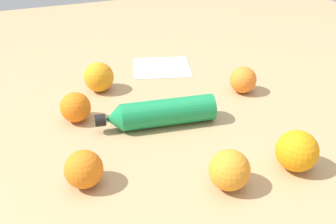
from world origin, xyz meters
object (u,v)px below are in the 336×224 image
orange_1 (297,151)px  folded_napkin (162,67)px  orange_4 (76,107)px  orange_0 (99,77)px  orange_5 (84,169)px  orange_2 (243,80)px  water_bottle (160,113)px  orange_3 (228,170)px

orange_1 → folded_napkin: 0.57m
orange_4 → folded_napkin: (-0.30, -0.22, -0.03)m
orange_0 → folded_napkin: size_ratio=0.47×
orange_5 → orange_2: bearing=-155.4°
orange_2 → folded_napkin: size_ratio=0.42×
orange_2 → orange_4: same height
water_bottle → orange_1: (-0.19, 0.25, 0.01)m
orange_0 → orange_2: 0.40m
orange_4 → orange_1: bearing=137.3°
folded_napkin → water_bottle: bearing=68.2°
orange_2 → folded_napkin: orange_2 is taller
orange_3 → folded_napkin: size_ratio=0.44×
orange_5 → folded_napkin: bearing=-125.9°
orange_0 → orange_1: 0.56m
orange_5 → water_bottle: bearing=-144.8°
orange_0 → orange_4: bearing=57.3°
orange_3 → folded_napkin: orange_3 is taller
water_bottle → orange_3: orange_3 is taller
water_bottle → orange_0: (0.09, -0.23, 0.01)m
water_bottle → orange_2: 0.28m
orange_0 → orange_2: size_ratio=1.12×
orange_5 → orange_4: bearing=-96.1°
orange_0 → orange_4: orange_0 is taller
folded_napkin → orange_0: bearing=20.2°
orange_5 → orange_1: bearing=165.0°
orange_2 → orange_5: bearing=24.6°
water_bottle → orange_4: orange_4 is taller
orange_0 → folded_napkin: (-0.22, -0.08, -0.04)m
water_bottle → orange_2: (-0.27, -0.07, 0.00)m
orange_4 → orange_5: bearing=83.9°
orange_3 → orange_4: (0.22, -0.34, -0.00)m
water_bottle → orange_5: orange_5 is taller
orange_0 → folded_napkin: orange_0 is taller
water_bottle → orange_3: (-0.04, 0.25, 0.01)m
orange_1 → orange_5: size_ratio=1.14×
orange_1 → orange_4: size_ratio=1.14×
water_bottle → orange_3: bearing=107.5°
orange_3 → folded_napkin: 0.57m
orange_1 → orange_5: bearing=-15.0°
orange_1 → orange_2: 0.33m
orange_2 → orange_0: bearing=-23.1°
folded_napkin → orange_3: bearing=81.5°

